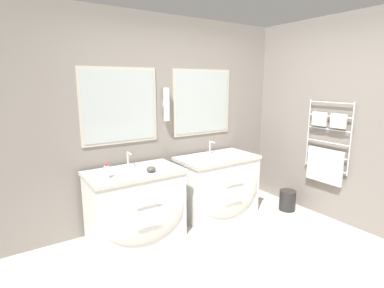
# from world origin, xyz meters

# --- Properties ---
(ground_plane) EXTENTS (16.00, 16.00, 0.00)m
(ground_plane) POSITION_xyz_m (0.00, 0.00, 0.00)
(ground_plane) COLOR #BCB5A8
(wall_back) EXTENTS (5.02, 0.16, 2.60)m
(wall_back) POSITION_xyz_m (-0.00, 1.66, 1.31)
(wall_back) COLOR gray
(wall_back) RESTS_ON ground_plane
(wall_right) EXTENTS (0.13, 3.45, 2.60)m
(wall_right) POSITION_xyz_m (1.74, 0.73, 1.29)
(wall_right) COLOR gray
(wall_right) RESTS_ON ground_plane
(vanity_left) EXTENTS (1.06, 0.68, 0.81)m
(vanity_left) POSITION_xyz_m (-0.66, 1.24, 0.41)
(vanity_left) COLOR white
(vanity_left) RESTS_ON ground_plane
(vanity_right) EXTENTS (1.06, 0.68, 0.81)m
(vanity_right) POSITION_xyz_m (0.53, 1.24, 0.41)
(vanity_right) COLOR white
(vanity_right) RESTS_ON ground_plane
(faucet_left) EXTENTS (0.17, 0.12, 0.19)m
(faucet_left) POSITION_xyz_m (-0.66, 1.43, 0.90)
(faucet_left) COLOR silver
(faucet_left) RESTS_ON vanity_left
(faucet_right) EXTENTS (0.17, 0.12, 0.19)m
(faucet_right) POSITION_xyz_m (0.53, 1.43, 0.90)
(faucet_right) COLOR silver
(faucet_right) RESTS_ON vanity_right
(toiletry_bottle) EXTENTS (0.05, 0.05, 0.16)m
(toiletry_bottle) POSITION_xyz_m (-0.99, 1.18, 0.88)
(toiletry_bottle) COLOR silver
(toiletry_bottle) RESTS_ON vanity_left
(amenity_bowl) EXTENTS (0.10, 0.10, 0.06)m
(amenity_bowl) POSITION_xyz_m (-0.52, 1.13, 0.84)
(amenity_bowl) COLOR #4C4742
(amenity_bowl) RESTS_ON vanity_left
(waste_bin) EXTENTS (0.23, 0.23, 0.28)m
(waste_bin) POSITION_xyz_m (1.44, 0.81, 0.15)
(waste_bin) COLOR #282626
(waste_bin) RESTS_ON ground_plane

